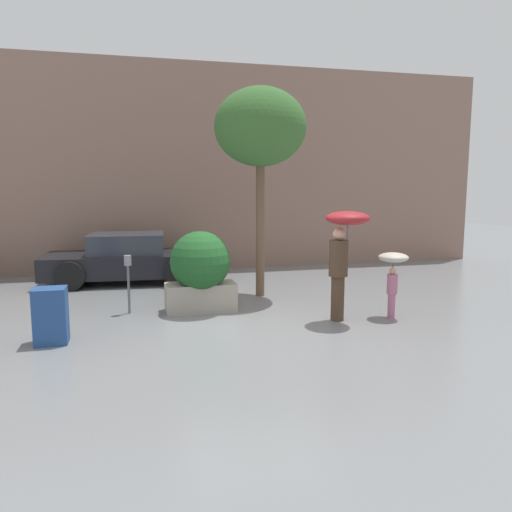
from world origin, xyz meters
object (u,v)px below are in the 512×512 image
at_px(planter_box, 200,269).
at_px(person_child, 393,268).
at_px(parking_meter, 128,272).
at_px(parked_car_near, 128,259).
at_px(newspaper_box, 51,316).
at_px(person_adult, 343,243).
at_px(street_tree, 260,129).

xyz_separation_m(planter_box, person_child, (3.46, -1.39, 0.11)).
height_order(person_child, parking_meter, person_child).
relative_size(planter_box, person_child, 1.29).
xyz_separation_m(planter_box, parked_car_near, (-1.42, 3.51, -0.26)).
xyz_separation_m(planter_box, newspaper_box, (-2.60, -1.47, -0.40)).
distance_m(planter_box, person_adult, 2.87).
height_order(planter_box, newspaper_box, planter_box).
height_order(person_child, parked_car_near, parked_car_near).
xyz_separation_m(person_child, newspaper_box, (-6.06, -0.08, -0.51)).
bearing_deg(newspaper_box, person_child, 0.75).
height_order(parked_car_near, newspaper_box, parked_car_near).
distance_m(person_adult, parked_car_near, 6.29).
bearing_deg(parked_car_near, newspaper_box, 170.61).
distance_m(planter_box, street_tree, 3.43).
distance_m(planter_box, person_child, 3.73).
xyz_separation_m(parked_car_near, parking_meter, (0.02, -3.35, 0.24)).
height_order(person_adult, person_child, person_adult).
height_order(person_adult, street_tree, street_tree).
height_order(person_child, newspaper_box, person_child).
relative_size(planter_box, parked_car_near, 0.38).
distance_m(parked_car_near, newspaper_box, 5.12).
height_order(planter_box, street_tree, street_tree).
bearing_deg(newspaper_box, parked_car_near, 76.61).
xyz_separation_m(planter_box, street_tree, (1.51, 1.07, 2.88)).
bearing_deg(person_child, parked_car_near, 75.60).
bearing_deg(parking_meter, planter_box, -6.52).
xyz_separation_m(person_adult, person_child, (1.02, -0.01, -0.50)).
xyz_separation_m(person_child, parked_car_near, (-4.88, 4.90, -0.37)).
relative_size(person_adult, parked_car_near, 0.48).
height_order(street_tree, newspaper_box, street_tree).
height_order(planter_box, person_adult, person_adult).
bearing_deg(person_child, newspaper_box, 121.45).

